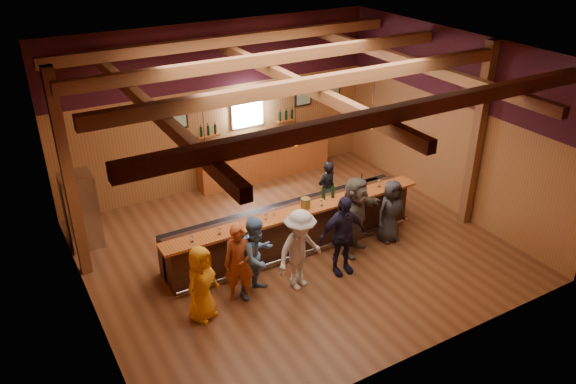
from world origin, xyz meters
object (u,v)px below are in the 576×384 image
Objects in this scene: customer_brown at (355,216)px; bartender at (327,189)px; ice_bucket at (306,203)px; bottle_a at (324,194)px; customer_white at (300,250)px; bar_counter at (292,227)px; customer_dark at (391,211)px; back_bar_cabinet at (265,162)px; customer_orange at (201,284)px; stainless_fridge at (81,211)px; customer_navy at (342,236)px; customer_redvest at (239,263)px; customer_denim at (257,256)px.

customer_brown is 1.76m from bartender.
bottle_a is at bearing 12.99° from ice_bucket.
customer_white is 0.95× the size of customer_brown.
customer_dark reaches higher than bar_counter.
bartender is 1.32m from bottle_a.
back_bar_cabinet is 2.14× the size of customer_brown.
customer_white is (2.09, -0.09, 0.11)m from customer_orange.
customer_dark is at bearing -28.17° from stainless_fridge.
bartender is at bearing -16.44° from stainless_fridge.
customer_white is at bearing -110.10° from back_bar_cabinet.
back_bar_cabinet is 5.32m from customer_white.
customer_white reaches higher than bottle_a.
customer_brown is at bearing 40.97° from customer_navy.
bar_counter is at bearing -30.76° from stainless_fridge.
bar_counter is at bearing 166.95° from bottle_a.
customer_orange is 1.01× the size of customer_dark.
customer_denim is at bearing 24.85° from customer_redvest.
customer_navy is (2.27, -0.26, 0.07)m from customer_redvest.
stainless_fridge is 1.08× the size of customer_redvest.
stainless_fridge reaches higher than bar_counter.
customer_white is (-1.82, -4.98, 0.42)m from back_bar_cabinet.
customer_denim is (-2.65, -4.71, 0.39)m from back_bar_cabinet.
stainless_fridge is at bearing 146.53° from customer_redvest.
customer_denim is at bearing -142.25° from bar_counter.
customer_redvest is 2.24m from ice_bucket.
bar_counter is 3.36× the size of customer_brown.
customer_white is at bearing 35.55° from bartender.
customer_navy is at bearing -73.80° from bar_counter.
stainless_fridge reaches higher than bartender.
back_bar_cabinet is 2.65× the size of bartender.
ice_bucket is (-0.92, 0.61, 0.29)m from customer_brown.
customer_denim is 0.96× the size of customer_navy.
customer_redvest is 1.11× the size of bartender.
customer_redvest is at bearing 152.57° from customer_white.
customer_brown reaches higher than customer_white.
stainless_fridge is at bearing -168.07° from back_bar_cabinet.
ice_bucket is (0.17, -0.30, 0.70)m from bar_counter.
bartender is at bearing 52.83° from bottle_a.
customer_white is at bearing -39.24° from customer_denim.
customer_white reaches higher than customer_redvest.
customer_denim is 1.88m from ice_bucket.
bottle_a is (2.60, 0.97, 0.41)m from customer_redvest.
bottle_a is (0.33, 1.23, 0.34)m from customer_navy.
customer_denim is (1.26, 0.18, 0.09)m from customer_orange.
customer_redvest is at bearing -174.56° from customer_dark.
stainless_fridge reaches higher than customer_white.
ice_bucket is (0.81, 1.11, 0.34)m from customer_white.
back_bar_cabinet is 2.31× the size of customer_denim.
customer_brown is at bearing -39.58° from bar_counter.
customer_denim is 0.97× the size of customer_white.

